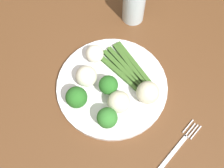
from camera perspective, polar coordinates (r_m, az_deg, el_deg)
ground_plane at (r=1.42m, az=1.63°, el=-14.78°), size 6.00×6.00×0.02m
dining_table at (r=0.81m, az=2.79°, el=-6.34°), size 1.27×0.92×0.72m
plate at (r=0.72m, az=0.00°, el=-0.43°), size 0.29×0.29×0.01m
asparagus_bundle at (r=0.73m, az=3.10°, el=3.36°), size 0.17×0.12×0.01m
broccoli_front_left at (r=0.64m, az=-1.02°, el=-7.19°), size 0.05×0.05×0.06m
broccoli_outer_edge at (r=0.68m, az=-0.69°, el=-0.11°), size 0.05×0.05×0.06m
broccoli_right at (r=0.66m, az=-7.51°, el=-2.84°), size 0.05×0.05×0.07m
cauliflower_mid at (r=0.70m, az=-5.53°, el=1.51°), size 0.06×0.06×0.06m
cauliflower_near_center at (r=0.68m, az=7.56°, el=-1.80°), size 0.06×0.06×0.06m
cauliflower_edge at (r=0.73m, az=-3.70°, el=6.41°), size 0.05×0.05×0.05m
cauliflower_back at (r=0.66m, az=1.46°, el=-3.80°), size 0.06×0.06×0.06m
fork at (r=0.69m, az=13.82°, el=-12.66°), size 0.06×0.16×0.00m
water_glass at (r=0.81m, az=4.64°, el=16.35°), size 0.07×0.07×0.11m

